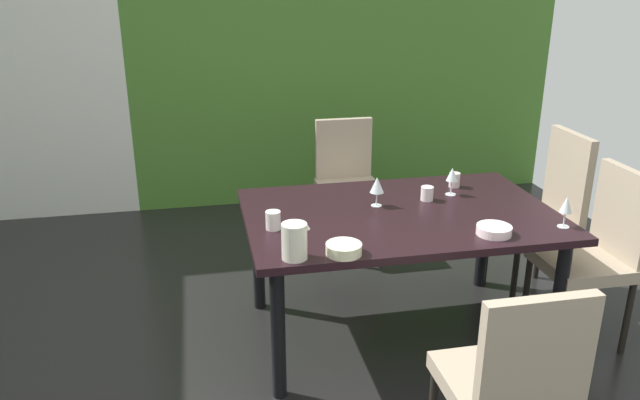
{
  "coord_description": "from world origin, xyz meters",
  "views": [
    {
      "loc": [
        -0.31,
        -2.44,
        1.97
      ],
      "look_at": [
        0.29,
        0.51,
        0.85
      ],
      "focal_mm": 35.0,
      "sensor_mm": 36.0,
      "label": 1
    }
  ],
  "objects_px": {
    "chair_head_far": "(347,177)",
    "wine_glass_east": "(377,185)",
    "wine_glass_near_window": "(452,175)",
    "serving_bowl_left": "(494,230)",
    "dining_table": "(399,225)",
    "chair_head_near": "(513,381)",
    "pitcher_west": "(295,241)",
    "serving_bowl_near_shelf": "(344,249)",
    "cup_south": "(454,180)",
    "cup_north": "(273,220)",
    "wine_glass_front": "(566,206)",
    "cup_corner": "(427,193)",
    "chair_right_near": "(597,248)",
    "chair_right_far": "(547,209)"
  },
  "relations": [
    {
      "from": "dining_table",
      "to": "wine_glass_east",
      "type": "xyz_separation_m",
      "value": [
        -0.1,
        0.11,
        0.2
      ]
    },
    {
      "from": "chair_head_near",
      "to": "wine_glass_front",
      "type": "bearing_deg",
      "value": 50.73
    },
    {
      "from": "serving_bowl_left",
      "to": "dining_table",
      "type": "bearing_deg",
      "value": 132.73
    },
    {
      "from": "serving_bowl_near_shelf",
      "to": "wine_glass_front",
      "type": "bearing_deg",
      "value": 4.33
    },
    {
      "from": "wine_glass_near_window",
      "to": "serving_bowl_left",
      "type": "relative_size",
      "value": 0.94
    },
    {
      "from": "cup_north",
      "to": "serving_bowl_left",
      "type": "bearing_deg",
      "value": -15.0
    },
    {
      "from": "wine_glass_near_window",
      "to": "chair_head_near",
      "type": "bearing_deg",
      "value": -103.15
    },
    {
      "from": "chair_right_far",
      "to": "wine_glass_east",
      "type": "height_order",
      "value": "chair_right_far"
    },
    {
      "from": "chair_head_near",
      "to": "pitcher_west",
      "type": "height_order",
      "value": "chair_head_near"
    },
    {
      "from": "chair_right_far",
      "to": "wine_glass_east",
      "type": "xyz_separation_m",
      "value": [
        -1.14,
        -0.15,
        0.29
      ]
    },
    {
      "from": "wine_glass_front",
      "to": "pitcher_west",
      "type": "relative_size",
      "value": 0.96
    },
    {
      "from": "chair_right_far",
      "to": "wine_glass_near_window",
      "type": "distance_m",
      "value": 0.73
    },
    {
      "from": "chair_head_near",
      "to": "cup_south",
      "type": "relative_size",
      "value": 10.92
    },
    {
      "from": "chair_right_near",
      "to": "chair_right_far",
      "type": "xyz_separation_m",
      "value": [
        0.01,
        0.52,
        0.02
      ]
    },
    {
      "from": "chair_head_far",
      "to": "wine_glass_east",
      "type": "height_order",
      "value": "chair_head_far"
    },
    {
      "from": "chair_head_near",
      "to": "pitcher_west",
      "type": "bearing_deg",
      "value": 131.64
    },
    {
      "from": "chair_head_near",
      "to": "serving_bowl_near_shelf",
      "type": "xyz_separation_m",
      "value": [
        -0.46,
        0.77,
        0.23
      ]
    },
    {
      "from": "dining_table",
      "to": "cup_corner",
      "type": "height_order",
      "value": "cup_corner"
    },
    {
      "from": "wine_glass_east",
      "to": "serving_bowl_near_shelf",
      "type": "bearing_deg",
      "value": -119.6
    },
    {
      "from": "chair_head_near",
      "to": "cup_north",
      "type": "xyz_separation_m",
      "value": [
        -0.74,
        1.13,
        0.25
      ]
    },
    {
      "from": "dining_table",
      "to": "wine_glass_front",
      "type": "relative_size",
      "value": 10.16
    },
    {
      "from": "chair_head_far",
      "to": "wine_glass_front",
      "type": "distance_m",
      "value": 1.78
    },
    {
      "from": "cup_corner",
      "to": "wine_glass_east",
      "type": "bearing_deg",
      "value": -174.42
    },
    {
      "from": "wine_glass_east",
      "to": "cup_south",
      "type": "xyz_separation_m",
      "value": [
        0.55,
        0.21,
        -0.07
      ]
    },
    {
      "from": "wine_glass_near_window",
      "to": "serving_bowl_left",
      "type": "height_order",
      "value": "wine_glass_near_window"
    },
    {
      "from": "cup_corner",
      "to": "pitcher_west",
      "type": "bearing_deg",
      "value": -145.04
    },
    {
      "from": "chair_right_near",
      "to": "cup_corner",
      "type": "bearing_deg",
      "value": 64.44
    },
    {
      "from": "wine_glass_front",
      "to": "chair_right_near",
      "type": "bearing_deg",
      "value": 19.79
    },
    {
      "from": "cup_north",
      "to": "chair_head_far",
      "type": "bearing_deg",
      "value": 61.84
    },
    {
      "from": "wine_glass_front",
      "to": "serving_bowl_left",
      "type": "bearing_deg",
      "value": -177.68
    },
    {
      "from": "wine_glass_near_window",
      "to": "wine_glass_east",
      "type": "height_order",
      "value": "wine_glass_east"
    },
    {
      "from": "chair_head_far",
      "to": "chair_head_near",
      "type": "distance_m",
      "value": 2.46
    },
    {
      "from": "chair_head_far",
      "to": "chair_right_near",
      "type": "distance_m",
      "value": 1.81
    },
    {
      "from": "wine_glass_near_window",
      "to": "cup_corner",
      "type": "height_order",
      "value": "wine_glass_near_window"
    },
    {
      "from": "wine_glass_front",
      "to": "cup_corner",
      "type": "xyz_separation_m",
      "value": [
        -0.54,
        0.51,
        -0.08
      ]
    },
    {
      "from": "serving_bowl_left",
      "to": "pitcher_west",
      "type": "xyz_separation_m",
      "value": [
        -1.0,
        -0.07,
        0.06
      ]
    },
    {
      "from": "wine_glass_near_window",
      "to": "serving_bowl_left",
      "type": "xyz_separation_m",
      "value": [
        -0.02,
        -0.58,
        -0.1
      ]
    },
    {
      "from": "wine_glass_east",
      "to": "serving_bowl_left",
      "type": "bearing_deg",
      "value": -47.33
    },
    {
      "from": "dining_table",
      "to": "chair_right_far",
      "type": "height_order",
      "value": "chair_right_far"
    },
    {
      "from": "cup_north",
      "to": "pitcher_west",
      "type": "distance_m",
      "value": 0.36
    },
    {
      "from": "cup_north",
      "to": "pitcher_west",
      "type": "xyz_separation_m",
      "value": [
        0.05,
        -0.35,
        0.04
      ]
    },
    {
      "from": "serving_bowl_near_shelf",
      "to": "chair_right_far",
      "type": "bearing_deg",
      "value": 26.09
    },
    {
      "from": "dining_table",
      "to": "cup_north",
      "type": "relative_size",
      "value": 17.62
    },
    {
      "from": "chair_right_near",
      "to": "cup_corner",
      "type": "relative_size",
      "value": 12.4
    },
    {
      "from": "pitcher_west",
      "to": "cup_north",
      "type": "bearing_deg",
      "value": 98.18
    },
    {
      "from": "cup_south",
      "to": "chair_head_far",
      "type": "bearing_deg",
      "value": 115.53
    },
    {
      "from": "pitcher_west",
      "to": "wine_glass_near_window",
      "type": "bearing_deg",
      "value": 32.66
    },
    {
      "from": "wine_glass_near_window",
      "to": "serving_bowl_near_shelf",
      "type": "height_order",
      "value": "wine_glass_near_window"
    },
    {
      "from": "chair_head_near",
      "to": "cup_corner",
      "type": "relative_size",
      "value": 11.97
    },
    {
      "from": "dining_table",
      "to": "chair_head_near",
      "type": "relative_size",
      "value": 1.73
    }
  ]
}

